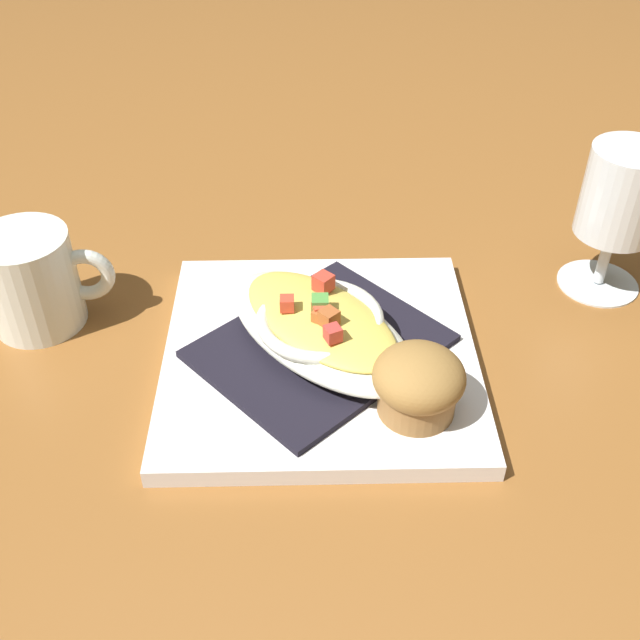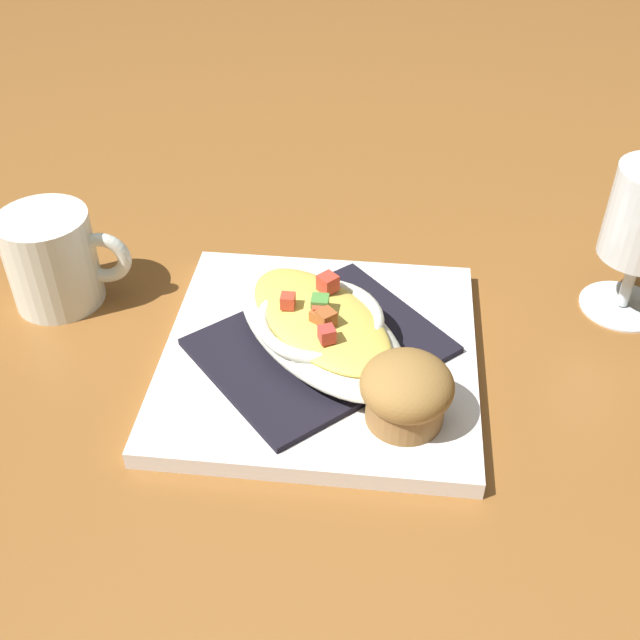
{
  "view_description": "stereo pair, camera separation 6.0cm",
  "coord_description": "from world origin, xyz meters",
  "px_view_note": "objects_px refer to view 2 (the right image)",
  "views": [
    {
      "loc": [
        -0.47,
        -0.04,
        0.43
      ],
      "look_at": [
        0.0,
        0.0,
        0.05
      ],
      "focal_mm": 43.37,
      "sensor_mm": 36.0,
      "label": 1
    },
    {
      "loc": [
        -0.46,
        -0.1,
        0.43
      ],
      "look_at": [
        0.0,
        0.0,
        0.05
      ],
      "focal_mm": 43.37,
      "sensor_mm": 36.0,
      "label": 2
    }
  ],
  "objects_px": {
    "gratin_dish": "(320,325)",
    "muffin": "(406,391)",
    "square_plate": "(320,356)",
    "coffee_mug": "(55,264)"
  },
  "relations": [
    {
      "from": "gratin_dish",
      "to": "muffin",
      "type": "height_order",
      "value": "same"
    },
    {
      "from": "muffin",
      "to": "gratin_dish",
      "type": "bearing_deg",
      "value": 51.75
    },
    {
      "from": "square_plate",
      "to": "muffin",
      "type": "height_order",
      "value": "muffin"
    },
    {
      "from": "gratin_dish",
      "to": "muffin",
      "type": "bearing_deg",
      "value": -128.25
    },
    {
      "from": "gratin_dish",
      "to": "coffee_mug",
      "type": "relative_size",
      "value": 1.85
    },
    {
      "from": "square_plate",
      "to": "muffin",
      "type": "distance_m",
      "value": 0.1
    },
    {
      "from": "gratin_dish",
      "to": "coffee_mug",
      "type": "distance_m",
      "value": 0.25
    },
    {
      "from": "square_plate",
      "to": "muffin",
      "type": "xyz_separation_m",
      "value": [
        -0.06,
        -0.08,
        0.03
      ]
    },
    {
      "from": "gratin_dish",
      "to": "muffin",
      "type": "relative_size",
      "value": 2.98
    },
    {
      "from": "coffee_mug",
      "to": "muffin",
      "type": "bearing_deg",
      "value": -105.93
    }
  ]
}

